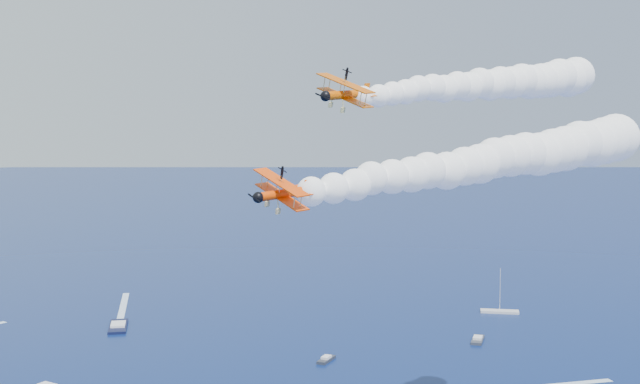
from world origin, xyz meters
TOP-DOWN VIEW (x-y plane):
  - biplane_lead at (5.67, 35.78)m, footprint 9.58×11.43m
  - biplane_trail at (-14.65, 15.81)m, footprint 7.20×8.58m
  - smoke_trail_lead at (33.00, 40.26)m, footprint 56.57×22.95m
  - smoke_trail_trail at (12.93, 18.38)m, footprint 56.19×15.90m
  - boat_wakes at (26.60, 148.58)m, footprint 139.10×145.56m

SIDE VIEW (x-z plane):
  - boat_wakes at x=26.60m, z-range 0.01..0.05m
  - biplane_trail at x=-14.65m, z-range 46.88..53.47m
  - smoke_trail_trail at x=12.93m, z-range 47.06..57.48m
  - biplane_lead at x=5.67m, z-range 55.81..64.26m
  - smoke_trail_lead at x=33.00m, z-range 56.91..67.33m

